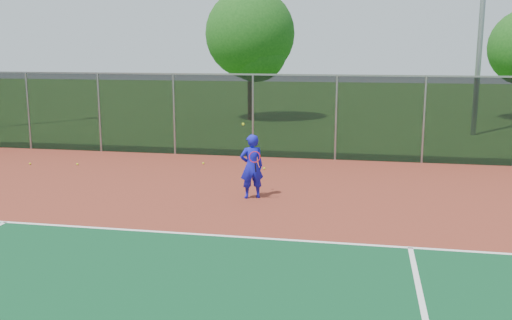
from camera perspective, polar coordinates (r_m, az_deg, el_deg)
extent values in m
plane|color=#2A5C1A|center=(9.17, 3.56, -14.38)|extent=(120.00, 120.00, 0.00)
cube|color=maroon|center=(11.00, 4.94, -9.90)|extent=(30.00, 20.00, 0.02)
cube|color=white|center=(11.92, 15.17, -8.46)|extent=(22.00, 0.10, 0.00)
cube|color=black|center=(20.39, 8.01, 4.18)|extent=(30.00, 0.04, 3.00)
cube|color=gray|center=(20.26, 8.12, 8.39)|extent=(30.00, 0.06, 0.06)
imported|color=#1416C1|center=(15.05, -0.43, -0.64)|extent=(0.74, 0.63, 1.71)
cylinder|color=black|center=(14.78, -0.05, -0.76)|extent=(0.03, 0.15, 0.27)
torus|color=#A51414|center=(14.62, -0.13, 0.31)|extent=(0.30, 0.13, 0.29)
sphere|color=#CBDE19|center=(15.01, -1.30, 3.61)|extent=(0.07, 0.07, 0.07)
sphere|color=#CBDE19|center=(19.68, -5.29, -0.33)|extent=(0.07, 0.07, 0.07)
sphere|color=#CBDE19|center=(18.77, 0.83, -0.84)|extent=(0.07, 0.07, 0.07)
sphere|color=#CBDE19|center=(20.38, -17.43, -0.40)|extent=(0.07, 0.07, 0.07)
sphere|color=#CBDE19|center=(21.02, -21.66, -0.34)|extent=(0.07, 0.07, 0.07)
cylinder|color=gray|center=(28.04, 21.70, 13.85)|extent=(0.24, 0.24, 11.30)
cylinder|color=#372014|center=(31.82, -0.57, 6.48)|extent=(0.30, 0.30, 2.74)
sphere|color=#154612|center=(31.72, -0.59, 12.51)|extent=(4.87, 4.87, 4.87)
sphere|color=#154612|center=(31.34, 0.03, 10.86)|extent=(3.35, 3.35, 3.35)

